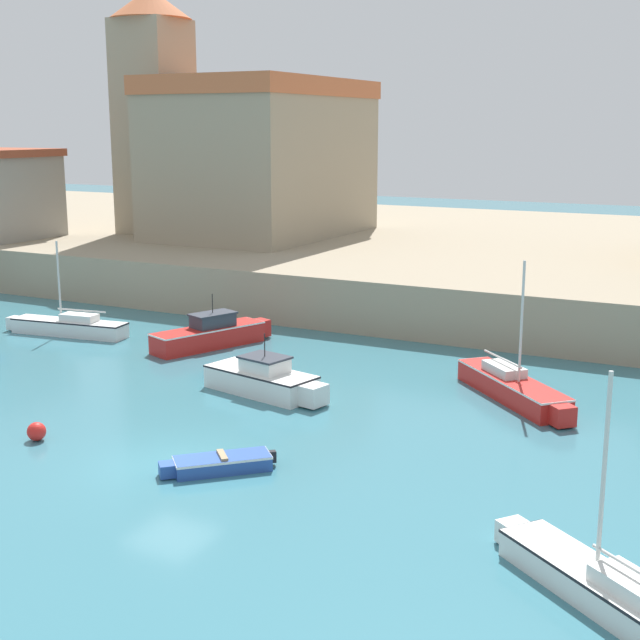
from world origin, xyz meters
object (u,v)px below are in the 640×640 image
object	(u,v)px
motorboat_white_1	(264,379)
mooring_buoy	(37,431)
sailboat_white_0	(68,326)
sailboat_red_4	(513,387)
motorboat_red_5	(211,334)
sailboat_white_2	(609,590)
church	(245,149)
dinghy_blue_3	(220,463)

from	to	relation	value
motorboat_white_1	mooring_buoy	size ratio (longest dim) A/B	8.91
sailboat_white_0	motorboat_white_1	xyz separation A→B (m)	(13.71, -4.03, 0.12)
sailboat_white_0	sailboat_red_4	distance (m)	22.42
motorboat_white_1	motorboat_red_5	bearing A→B (deg)	138.87
sailboat_white_2	sailboat_red_4	world-z (taller)	sailboat_red_4
church	mooring_buoy	bearing A→B (deg)	-69.48
dinghy_blue_3	sailboat_red_4	world-z (taller)	sailboat_red_4
motorboat_white_1	dinghy_blue_3	xyz separation A→B (m)	(2.86, -7.38, -0.32)
mooring_buoy	dinghy_blue_3	bearing A→B (deg)	4.65
motorboat_white_1	dinghy_blue_3	bearing A→B (deg)	-68.82
motorboat_white_1	sailboat_white_0	bearing A→B (deg)	163.62
sailboat_white_0	church	bearing A→B (deg)	96.68
sailboat_white_2	motorboat_red_5	bearing A→B (deg)	143.48
dinghy_blue_3	church	xyz separation A→B (m)	(-18.97, 31.85, 8.30)
sailboat_red_4	mooring_buoy	world-z (taller)	sailboat_red_4
sailboat_white_2	motorboat_red_5	size ratio (longest dim) A/B	0.96
motorboat_red_5	mooring_buoy	distance (m)	13.40
motorboat_red_5	sailboat_white_2	bearing A→B (deg)	-36.52
motorboat_red_5	church	distance (m)	23.05
motorboat_white_1	sailboat_red_4	size ratio (longest dim) A/B	0.98
sailboat_white_0	motorboat_red_5	world-z (taller)	sailboat_white_0
sailboat_white_0	mooring_buoy	xyz separation A→B (m)	(9.74, -11.97, -0.15)
motorboat_red_5	motorboat_white_1	bearing A→B (deg)	-41.13
motorboat_white_1	dinghy_blue_3	size ratio (longest dim) A/B	1.89
motorboat_white_1	church	bearing A→B (deg)	123.35
sailboat_white_0	church	world-z (taller)	church
motorboat_red_5	mooring_buoy	bearing A→B (deg)	-81.01
sailboat_white_2	sailboat_red_4	xyz separation A→B (m)	(-5.90, 13.74, 0.08)
sailboat_red_4	church	xyz separation A→B (m)	(-24.82, 20.75, 8.06)
sailboat_white_2	mooring_buoy	xyz separation A→B (m)	(-18.59, 2.08, -0.11)
sailboat_red_4	motorboat_red_5	world-z (taller)	sailboat_red_4
sailboat_white_0	dinghy_blue_3	xyz separation A→B (m)	(16.57, -11.41, -0.20)
church	motorboat_red_5	bearing A→B (deg)	-62.36
sailboat_white_0	sailboat_red_4	size ratio (longest dim) A/B	1.18
sailboat_red_4	church	bearing A→B (deg)	140.10
dinghy_blue_3	church	size ratio (longest dim) A/B	0.18
mooring_buoy	sailboat_white_2	bearing A→B (deg)	-6.39
sailboat_white_2	motorboat_red_5	xyz separation A→B (m)	(-20.68, 15.32, 0.19)
sailboat_white_2	dinghy_blue_3	size ratio (longest dim) A/B	2.04
church	sailboat_white_0	bearing A→B (deg)	-83.32
dinghy_blue_3	sailboat_white_0	bearing A→B (deg)	145.45
sailboat_red_4	motorboat_red_5	xyz separation A→B (m)	(-14.78, 1.58, 0.12)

